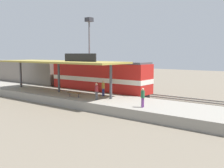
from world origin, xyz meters
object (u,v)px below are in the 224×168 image
Objects in this scene: person_boarding at (103,87)px; person_waiting at (97,90)px; light_mast at (89,37)px; person_walking at (143,97)px; platform_bench at (74,93)px; passenger_carriage_front at (19,73)px; locomotive at (99,78)px; freight_car at (98,77)px.

person_waiting is at bearing -157.21° from person_boarding.
person_boarding is at bearing 22.79° from person_waiting.
light_mast reaches higher than person_walking.
platform_bench is 3.12m from person_waiting.
person_waiting is at bearing -135.58° from light_mast.
passenger_carriage_front is at bearing 75.57° from person_waiting.
light_mast is (13.80, 10.27, 7.05)m from platform_bench.
light_mast reaches higher than person_boarding.
person_boarding is at bearing -134.42° from locomotive.
locomotive reaches higher than freight_car.
locomotive is at bearing 14.41° from platform_bench.
person_waiting is (-5.82, -4.61, -0.56)m from locomotive.
freight_car is 13.60m from person_waiting.
light_mast reaches higher than locomotive.
person_walking is 7.14m from person_boarding.
light_mast reaches higher than person_waiting.
person_waiting is (-5.82, -22.61, -0.46)m from passenger_carriage_front.
freight_car is at bearing 53.02° from person_walking.
person_walking is (-10.87, -14.44, -0.12)m from freight_car.
person_boarding is (-3.61, -21.68, -0.46)m from passenger_carriage_front.
passenger_carriage_front reaches higher than person_boarding.
person_boarding is at bearing -136.43° from freight_car.
person_boarding is (-11.41, -12.41, -6.54)m from light_mast.
platform_bench is 0.15× the size of light_mast.
locomotive is at bearing 38.41° from person_waiting.
locomotive is 18.00m from passenger_carriage_front.
passenger_carriage_front is at bearing 90.00° from locomotive.
platform_bench is 20.46m from passenger_carriage_front.
person_walking is 1.00× the size of person_boarding.
passenger_carriage_front is 14.62m from freight_car.
locomotive is 8.44× the size of person_boarding.
light_mast is (7.80, 8.73, 5.99)m from locomotive.
light_mast is at bearing 53.54° from person_walking.
locomotive reaches higher than person_boarding.
freight_car is 8.53m from light_mast.
person_boarding is at bearing -132.59° from light_mast.
platform_bench is 8.79m from person_walking.
person_walking is at bearing -126.98° from freight_car.
person_walking is (-6.27, -28.31, -0.46)m from passenger_carriage_front.
passenger_carriage_front is 11.70× the size of person_walking.
light_mast is (3.20, 4.60, 6.43)m from freight_car.
light_mast is 18.09m from person_boarding.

